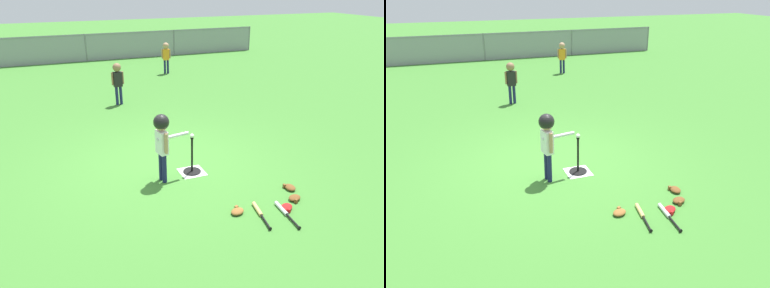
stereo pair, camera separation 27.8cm
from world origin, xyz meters
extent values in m
plane|color=#3D7A2D|center=(0.00, 0.00, 0.00)|extent=(60.00, 60.00, 0.00)
cube|color=white|center=(0.29, -0.52, 0.00)|extent=(0.44, 0.44, 0.01)
cylinder|color=black|center=(0.29, -0.52, 0.01)|extent=(0.32, 0.32, 0.03)
cylinder|color=black|center=(0.29, -0.52, 0.35)|extent=(0.04, 0.04, 0.64)
cylinder|color=black|center=(0.29, -0.52, 0.66)|extent=(0.06, 0.06, 0.02)
sphere|color=white|center=(0.29, -0.52, 0.71)|extent=(0.07, 0.07, 0.07)
cylinder|color=#191E4C|center=(-0.30, -0.58, 0.26)|extent=(0.08, 0.08, 0.52)
cylinder|color=#191E4C|center=(-0.28, -0.69, 0.26)|extent=(0.08, 0.08, 0.52)
cube|color=white|center=(-0.29, -0.64, 0.72)|extent=(0.18, 0.25, 0.40)
cylinder|color=tan|center=(-0.32, -0.50, 0.75)|extent=(0.06, 0.06, 0.34)
cylinder|color=tan|center=(-0.26, -0.78, 0.75)|extent=(0.06, 0.06, 0.34)
sphere|color=tan|center=(-0.29, -0.64, 1.04)|extent=(0.23, 0.23, 0.23)
sphere|color=black|center=(-0.29, -0.64, 1.07)|extent=(0.26, 0.26, 0.26)
cylinder|color=silver|center=(-0.08, -0.60, 0.78)|extent=(0.60, 0.17, 0.06)
cylinder|color=#191E4C|center=(0.01, 4.06, 0.26)|extent=(0.08, 0.08, 0.52)
cylinder|color=#191E4C|center=(-0.10, 4.05, 0.26)|extent=(0.08, 0.08, 0.52)
cube|color=black|center=(-0.04, 4.05, 0.72)|extent=(0.24, 0.15, 0.40)
cylinder|color=#8C6647|center=(0.10, 4.06, 0.74)|extent=(0.06, 0.06, 0.34)
cylinder|color=#8C6647|center=(-0.19, 4.04, 0.74)|extent=(0.06, 0.06, 0.34)
sphere|color=#8C6647|center=(-0.04, 4.05, 1.04)|extent=(0.23, 0.23, 0.23)
cylinder|color=#191E4C|center=(2.48, 7.27, 0.25)|extent=(0.08, 0.08, 0.51)
cylinder|color=#191E4C|center=(2.37, 7.30, 0.25)|extent=(0.08, 0.08, 0.51)
cube|color=orange|center=(2.43, 7.29, 0.70)|extent=(0.25, 0.19, 0.39)
cylinder|color=tan|center=(2.56, 7.25, 0.73)|extent=(0.06, 0.06, 0.34)
cylinder|color=tan|center=(2.29, 7.32, 0.73)|extent=(0.06, 0.06, 0.34)
sphere|color=tan|center=(2.43, 7.29, 1.02)|extent=(0.23, 0.23, 0.23)
cylinder|color=silver|center=(1.07, -2.18, 0.03)|extent=(0.09, 0.35, 0.06)
cylinder|color=black|center=(1.03, -2.52, 0.03)|extent=(0.06, 0.34, 0.03)
cylinder|color=black|center=(1.02, -2.69, 0.03)|extent=(0.05, 0.02, 0.05)
cylinder|color=#DBB266|center=(0.73, -2.06, 0.03)|extent=(0.12, 0.34, 0.06)
cylinder|color=black|center=(0.67, -2.39, 0.03)|extent=(0.09, 0.33, 0.03)
cylinder|color=black|center=(0.63, -2.55, 0.03)|extent=(0.05, 0.02, 0.05)
ellipsoid|color=brown|center=(0.42, -2.01, 0.04)|extent=(0.27, 0.23, 0.07)
cube|color=brown|center=(0.45, -1.92, 0.04)|extent=(0.06, 0.06, 0.06)
ellipsoid|color=#B21919|center=(1.16, -2.19, 0.04)|extent=(0.27, 0.25, 0.07)
cube|color=#B21919|center=(1.14, -2.28, 0.04)|extent=(0.06, 0.06, 0.06)
ellipsoid|color=brown|center=(1.43, -2.01, 0.04)|extent=(0.26, 0.23, 0.07)
cube|color=brown|center=(1.40, -2.10, 0.04)|extent=(0.06, 0.06, 0.06)
ellipsoid|color=brown|center=(1.56, -1.71, 0.04)|extent=(0.19, 0.24, 0.07)
cube|color=brown|center=(1.50, -1.63, 0.04)|extent=(0.05, 0.06, 0.06)
cylinder|color=slate|center=(0.00, 10.85, 0.57)|extent=(0.06, 0.06, 1.15)
cylinder|color=slate|center=(4.00, 10.85, 0.57)|extent=(0.06, 0.06, 1.15)
cylinder|color=slate|center=(8.00, 10.85, 0.57)|extent=(0.06, 0.06, 1.15)
cube|color=gray|center=(0.00, 10.85, 1.09)|extent=(16.00, 0.03, 0.03)
cube|color=gray|center=(0.00, 10.85, 0.57)|extent=(16.00, 0.01, 1.15)
camera|label=1|loc=(-1.99, -6.17, 3.15)|focal=35.45mm
camera|label=2|loc=(-1.73, -6.27, 3.15)|focal=35.45mm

